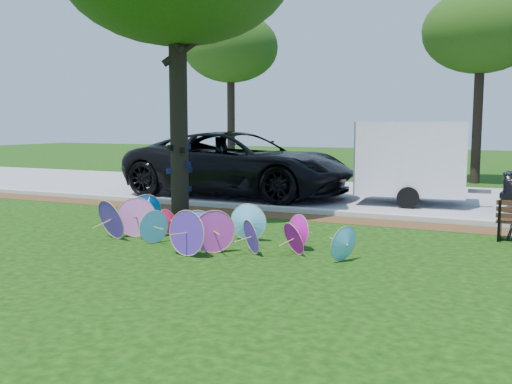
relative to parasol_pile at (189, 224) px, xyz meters
The scene contains 8 objects.
ground 0.85m from the parasol_pile, 65.41° to the right, with size 90.00×90.00×0.00m, color black.
mulch_strip 3.84m from the parasol_pile, 85.27° to the left, with size 90.00×1.00×0.01m, color #472D16.
curb 4.53m from the parasol_pile, 86.00° to the left, with size 90.00×0.30×0.12m, color #B7B5AD.
street 8.67m from the parasol_pile, 87.91° to the left, with size 90.00×8.00×0.01m, color gray.
parasol_pile is the anchor object (origin of this frame).
black_van 7.38m from the parasol_pile, 108.85° to the left, with size 3.39×7.35×2.04m, color black.
cargo_trailer 7.94m from the parasol_pile, 67.80° to the left, with size 2.94×1.86×2.65m, color silver.
bg_trees 15.44m from the parasol_pile, 81.09° to the left, with size 20.10×5.19×7.40m.
Camera 1 is at (5.38, -8.62, 2.30)m, focal length 40.00 mm.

